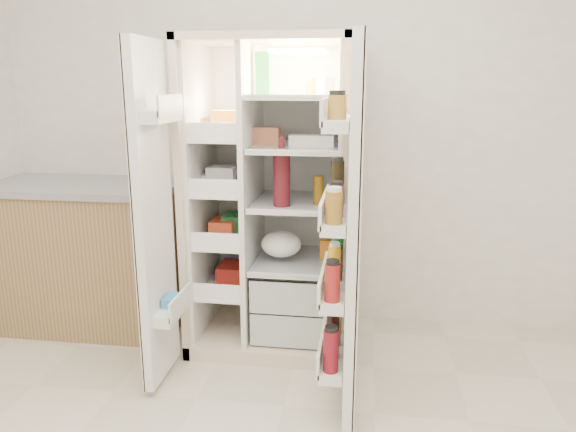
# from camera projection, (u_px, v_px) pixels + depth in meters

# --- Properties ---
(wall_back) EXTENTS (4.00, 0.02, 2.70)m
(wall_back) POSITION_uv_depth(u_px,v_px,m) (310.00, 116.00, 3.44)
(wall_back) COLOR white
(wall_back) RESTS_ON floor
(refrigerator) EXTENTS (0.92, 0.70, 1.80)m
(refrigerator) POSITION_uv_depth(u_px,v_px,m) (276.00, 221.00, 3.27)
(refrigerator) COLOR beige
(refrigerator) RESTS_ON floor
(freezer_door) EXTENTS (0.15, 0.40, 1.72)m
(freezer_door) POSITION_uv_depth(u_px,v_px,m) (154.00, 219.00, 2.73)
(freezer_door) COLOR white
(freezer_door) RESTS_ON floor
(fridge_door) EXTENTS (0.17, 0.58, 1.72)m
(fridge_door) POSITION_uv_depth(u_px,v_px,m) (350.00, 235.00, 2.51)
(fridge_door) COLOR white
(fridge_door) RESTS_ON floor
(kitchen_counter) EXTENTS (1.29, 0.69, 0.94)m
(kitchen_counter) POSITION_uv_depth(u_px,v_px,m) (85.00, 253.00, 3.55)
(kitchen_counter) COLOR #97774B
(kitchen_counter) RESTS_ON floor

